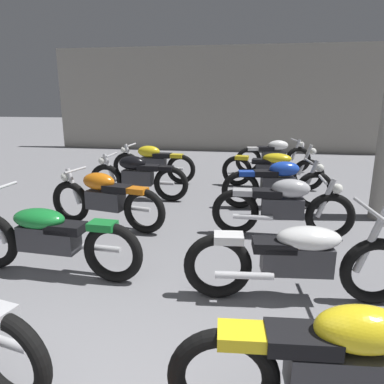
{
  "coord_description": "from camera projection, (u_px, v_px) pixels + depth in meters",
  "views": [
    {
      "loc": [
        0.86,
        -1.08,
        1.95
      ],
      "look_at": [
        0.0,
        4.09,
        0.55
      ],
      "focal_mm": 33.86,
      "sensor_mm": 36.0,
      "label": 1
    }
  ],
  "objects": [
    {
      "name": "back_wall",
      "position": [
        229.0,
        100.0,
        12.71
      ],
      "size": [
        12.68,
        0.24,
        3.6
      ],
      "primitive_type": "cube",
      "color": "#9E998E",
      "rests_on": "ground"
    },
    {
      "name": "motorcycle_left_row_1",
      "position": [
        48.0,
        237.0,
        3.97
      ],
      "size": [
        2.17,
        0.68,
        0.97
      ],
      "color": "black",
      "rests_on": "ground"
    },
    {
      "name": "motorcycle_left_row_2",
      "position": [
        105.0,
        198.0,
        5.42
      ],
      "size": [
        1.95,
        0.59,
        0.88
      ],
      "color": "black",
      "rests_on": "ground"
    },
    {
      "name": "motorcycle_left_row_3",
      "position": [
        137.0,
        176.0,
        6.9
      ],
      "size": [
        1.97,
        0.48,
        0.88
      ],
      "color": "black",
      "rests_on": "ground"
    },
    {
      "name": "motorcycle_left_row_4",
      "position": [
        153.0,
        163.0,
        8.29
      ],
      "size": [
        1.97,
        0.48,
        0.88
      ],
      "color": "black",
      "rests_on": "ground"
    },
    {
      "name": "motorcycle_right_row_0",
      "position": [
        340.0,
        368.0,
        2.05
      ],
      "size": [
        1.97,
        0.51,
        0.88
      ],
      "color": "black",
      "rests_on": "ground"
    },
    {
      "name": "motorcycle_right_row_1",
      "position": [
        298.0,
        258.0,
        3.45
      ],
      "size": [
        2.17,
        0.68,
        0.97
      ],
      "color": "black",
      "rests_on": "ground"
    },
    {
      "name": "motorcycle_right_row_2",
      "position": [
        283.0,
        206.0,
        5.05
      ],
      "size": [
        1.97,
        0.48,
        0.88
      ],
      "color": "black",
      "rests_on": "ground"
    },
    {
      "name": "motorcycle_right_row_3",
      "position": [
        278.0,
        183.0,
        6.35
      ],
      "size": [
        1.97,
        0.57,
        0.88
      ],
      "color": "black",
      "rests_on": "ground"
    },
    {
      "name": "motorcycle_right_row_4",
      "position": [
        272.0,
        168.0,
        7.76
      ],
      "size": [
        2.17,
        0.68,
        0.97
      ],
      "color": "black",
      "rests_on": "ground"
    },
    {
      "name": "motorcycle_right_row_5",
      "position": [
        274.0,
        155.0,
        9.29
      ],
      "size": [
        1.94,
        0.66,
        0.88
      ],
      "color": "black",
      "rests_on": "ground"
    }
  ]
}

